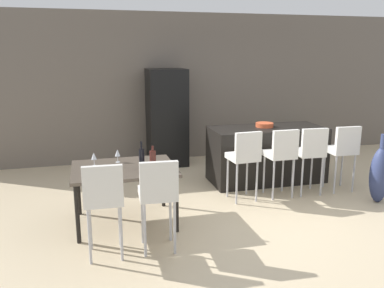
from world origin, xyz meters
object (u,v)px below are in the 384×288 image
at_px(dining_table, 124,172).
at_px(dining_chair_near, 103,196).
at_px(bar_chair_middle, 281,152).
at_px(wine_bottle_far, 142,158).
at_px(wine_glass_middle, 117,153).
at_px(floor_vase, 380,174).
at_px(kitchen_island, 266,154).
at_px(fruit_bowl, 264,125).
at_px(bar_chair_right, 310,150).
at_px(refrigerator, 167,117).
at_px(potted_plant, 294,140).
at_px(wine_glass_left, 94,156).
at_px(dining_chair_far, 158,191).
at_px(bar_chair_left, 245,155).
at_px(bar_chair_far, 343,148).
at_px(wine_bottle_right, 153,160).

relative_size(dining_table, dining_chair_near, 1.21).
xyz_separation_m(bar_chair_middle, wine_bottle_far, (-2.13, -0.44, 0.17)).
bearing_deg(wine_glass_middle, floor_vase, -7.27).
bearing_deg(wine_bottle_far, wine_glass_middle, 127.58).
height_order(kitchen_island, dining_chair_near, dining_chair_near).
height_order(fruit_bowl, floor_vase, floor_vase).
relative_size(bar_chair_right, wine_bottle_far, 3.09).
height_order(refrigerator, potted_plant, refrigerator).
relative_size(wine_glass_left, potted_plant, 0.32).
bearing_deg(kitchen_island, dining_chair_far, -137.96).
distance_m(bar_chair_left, fruit_bowl, 1.12).
relative_size(bar_chair_left, refrigerator, 0.57).
height_order(dining_chair_far, fruit_bowl, dining_chair_far).
distance_m(bar_chair_middle, wine_glass_middle, 2.40).
bearing_deg(dining_chair_near, bar_chair_right, 21.02).
xyz_separation_m(bar_chair_right, bar_chair_far, (0.56, -0.00, 0.00)).
bearing_deg(dining_chair_far, wine_bottle_right, 85.34).
bearing_deg(bar_chair_far, wine_bottle_far, -172.10).
relative_size(wine_bottle_far, floor_vase, 0.34).
bearing_deg(fruit_bowl, refrigerator, 134.70).
bearing_deg(potted_plant, dining_chair_far, -135.81).
bearing_deg(wine_bottle_right, bar_chair_middle, 15.28).
bearing_deg(wine_bottle_right, kitchen_island, 31.90).
height_order(bar_chair_far, wine_bottle_right, bar_chair_far).
bearing_deg(wine_bottle_far, refrigerator, 72.42).
xyz_separation_m(dining_table, wine_bottle_right, (0.34, -0.21, 0.19)).
xyz_separation_m(dining_table, wine_glass_left, (-0.35, 0.16, 0.19)).
bearing_deg(wine_bottle_right, refrigerator, 75.33).
xyz_separation_m(kitchen_island, potted_plant, (1.33, 1.45, -0.15)).
relative_size(bar_chair_left, bar_chair_far, 1.00).
height_order(wine_glass_middle, fruit_bowl, fruit_bowl).
bearing_deg(bar_chair_left, dining_chair_far, -140.99).
distance_m(bar_chair_middle, floor_vase, 1.43).
height_order(kitchen_island, bar_chair_left, bar_chair_left).
bearing_deg(wine_bottle_far, wine_glass_left, 155.75).
xyz_separation_m(bar_chair_middle, wine_glass_left, (-2.70, -0.18, 0.17)).
relative_size(bar_chair_middle, wine_bottle_far, 3.09).
bearing_deg(dining_table, bar_chair_far, 5.79).
bearing_deg(fruit_bowl, dining_table, -154.11).
relative_size(dining_chair_far, potted_plant, 1.91).
bearing_deg(bar_chair_middle, bar_chair_far, 0.00).
bearing_deg(kitchen_island, floor_vase, -49.62).
bearing_deg(refrigerator, bar_chair_far, -44.08).
bearing_deg(dining_table, wine_bottle_right, -31.46).
bearing_deg(fruit_bowl, bar_chair_middle, -97.32).
xyz_separation_m(wine_bottle_far, wine_glass_middle, (-0.27, 0.35, -0.01)).
relative_size(bar_chair_middle, bar_chair_far, 1.00).
bearing_deg(dining_table, bar_chair_middle, 8.34).
height_order(kitchen_island, wine_glass_left, kitchen_island).
bearing_deg(kitchen_island, bar_chair_left, -132.60).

